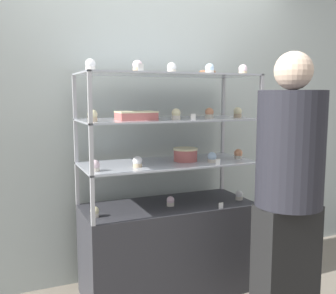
# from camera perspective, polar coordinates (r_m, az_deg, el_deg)

# --- Properties ---
(ground_plane) EXTENTS (20.00, 20.00, 0.00)m
(ground_plane) POSITION_cam_1_polar(r_m,az_deg,el_deg) (3.19, -0.00, -20.06)
(ground_plane) COLOR gray
(back_wall) EXTENTS (8.00, 0.05, 2.60)m
(back_wall) POSITION_cam_1_polar(r_m,az_deg,el_deg) (3.22, -2.94, 4.38)
(back_wall) COLOR #A8B2AD
(back_wall) RESTS_ON ground_plane
(display_base) EXTENTS (1.25, 0.55, 0.67)m
(display_base) POSITION_cam_1_polar(r_m,az_deg,el_deg) (3.05, -0.00, -14.43)
(display_base) COLOR #333338
(display_base) RESTS_ON ground_plane
(display_riser_lower) EXTENTS (1.25, 0.55, 0.32)m
(display_riser_lower) POSITION_cam_1_polar(r_m,az_deg,el_deg) (2.87, -0.00, -2.57)
(display_riser_lower) COLOR #B7B7BC
(display_riser_lower) RESTS_ON display_base
(display_riser_middle) EXTENTS (1.25, 0.55, 0.32)m
(display_riser_middle) POSITION_cam_1_polar(r_m,az_deg,el_deg) (2.83, -0.00, 3.77)
(display_riser_middle) COLOR #B7B7BC
(display_riser_middle) RESTS_ON display_riser_lower
(display_riser_upper) EXTENTS (1.25, 0.55, 0.32)m
(display_riser_upper) POSITION_cam_1_polar(r_m,az_deg,el_deg) (2.83, -0.00, 10.20)
(display_riser_upper) COLOR #B7B7BC
(display_riser_upper) RESTS_ON display_riser_middle
(layer_cake_centerpiece) EXTENTS (0.18, 0.18, 0.10)m
(layer_cake_centerpiece) POSITION_cam_1_polar(r_m,az_deg,el_deg) (2.91, 2.56, -1.08)
(layer_cake_centerpiece) COLOR #C66660
(layer_cake_centerpiece) RESTS_ON display_riser_lower
(sheet_cake_frosted) EXTENTS (0.26, 0.18, 0.06)m
(sheet_cake_frosted) POSITION_cam_1_polar(r_m,az_deg,el_deg) (2.68, -4.63, 4.57)
(sheet_cake_frosted) COLOR #C66660
(sheet_cake_frosted) RESTS_ON display_riser_middle
(cupcake_0) EXTENTS (0.06, 0.06, 0.07)m
(cupcake_0) POSITION_cam_1_polar(r_m,az_deg,el_deg) (2.68, -10.59, -9.27)
(cupcake_0) COLOR beige
(cupcake_0) RESTS_ON display_base
(cupcake_1) EXTENTS (0.06, 0.06, 0.07)m
(cupcake_1) POSITION_cam_1_polar(r_m,az_deg,el_deg) (2.89, 0.43, -7.88)
(cupcake_1) COLOR beige
(cupcake_1) RESTS_ON display_base
(cupcake_2) EXTENTS (0.06, 0.06, 0.07)m
(cupcake_2) POSITION_cam_1_polar(r_m,az_deg,el_deg) (3.10, 10.29, -6.93)
(cupcake_2) COLOR beige
(cupcake_2) RESTS_ON display_base
(price_tag_0) EXTENTS (0.04, 0.00, 0.04)m
(price_tag_0) POSITION_cam_1_polar(r_m,az_deg,el_deg) (2.85, 7.69, -8.44)
(price_tag_0) COLOR white
(price_tag_0) RESTS_ON display_base
(cupcake_3) EXTENTS (0.07, 0.07, 0.08)m
(cupcake_3) POSITION_cam_1_polar(r_m,az_deg,el_deg) (2.56, -10.59, -2.72)
(cupcake_3) COLOR beige
(cupcake_3) RESTS_ON display_riser_lower
(cupcake_4) EXTENTS (0.07, 0.07, 0.08)m
(cupcake_4) POSITION_cam_1_polar(r_m,az_deg,el_deg) (2.67, -4.46, -2.19)
(cupcake_4) COLOR #CCB28C
(cupcake_4) RESTS_ON display_riser_lower
(cupcake_5) EXTENTS (0.07, 0.07, 0.08)m
(cupcake_5) POSITION_cam_1_polar(r_m,az_deg,el_deg) (2.87, 6.40, -1.53)
(cupcake_5) COLOR beige
(cupcake_5) RESTS_ON display_riser_lower
(cupcake_6) EXTENTS (0.07, 0.07, 0.08)m
(cupcake_6) POSITION_cam_1_polar(r_m,az_deg,el_deg) (3.07, 10.16, -1.02)
(cupcake_6) COLOR beige
(cupcake_6) RESTS_ON display_riser_lower
(price_tag_1) EXTENTS (0.04, 0.00, 0.04)m
(price_tag_1) POSITION_cam_1_polar(r_m,az_deg,el_deg) (2.76, 7.26, -2.17)
(price_tag_1) COLOR white
(price_tag_1) RESTS_ON display_riser_lower
(cupcake_7) EXTENTS (0.06, 0.06, 0.08)m
(cupcake_7) POSITION_cam_1_polar(r_m,az_deg,el_deg) (2.55, -10.90, 4.46)
(cupcake_7) COLOR #CCB28C
(cupcake_7) RESTS_ON display_riser_middle
(cupcake_8) EXTENTS (0.06, 0.06, 0.08)m
(cupcake_8) POSITION_cam_1_polar(r_m,az_deg,el_deg) (2.71, 1.18, 4.77)
(cupcake_8) COLOR beige
(cupcake_8) RESTS_ON display_riser_middle
(cupcake_9) EXTENTS (0.06, 0.06, 0.08)m
(cupcake_9) POSITION_cam_1_polar(r_m,az_deg,el_deg) (2.89, 6.03, 4.90)
(cupcake_9) COLOR beige
(cupcake_9) RESTS_ON display_riser_middle
(cupcake_10) EXTENTS (0.06, 0.06, 0.08)m
(cupcake_10) POSITION_cam_1_polar(r_m,az_deg,el_deg) (3.04, 10.08, 4.95)
(cupcake_10) COLOR #CCB28C
(cupcake_10) RESTS_ON display_riser_middle
(price_tag_2) EXTENTS (0.04, 0.00, 0.04)m
(price_tag_2) POSITION_cam_1_polar(r_m,az_deg,el_deg) (2.63, 3.68, 4.35)
(price_tag_2) COLOR white
(price_tag_2) RESTS_ON display_riser_middle
(cupcake_11) EXTENTS (0.06, 0.06, 0.08)m
(cupcake_11) POSITION_cam_1_polar(r_m,az_deg,el_deg) (2.55, -11.21, 11.58)
(cupcake_11) COLOR white
(cupcake_11) RESTS_ON display_riser_upper
(cupcake_12) EXTENTS (0.06, 0.06, 0.08)m
(cupcake_12) POSITION_cam_1_polar(r_m,az_deg,el_deg) (2.61, -4.45, 11.60)
(cupcake_12) COLOR #CCB28C
(cupcake_12) RESTS_ON display_riser_upper
(cupcake_13) EXTENTS (0.06, 0.06, 0.08)m
(cupcake_13) POSITION_cam_1_polar(r_m,az_deg,el_deg) (2.79, 0.53, 11.36)
(cupcake_13) COLOR beige
(cupcake_13) RESTS_ON display_riser_upper
(cupcake_14) EXTENTS (0.06, 0.06, 0.08)m
(cupcake_14) POSITION_cam_1_polar(r_m,az_deg,el_deg) (2.89, 6.06, 11.17)
(cupcake_14) COLOR white
(cupcake_14) RESTS_ON display_riser_upper
(cupcake_15) EXTENTS (0.06, 0.06, 0.08)m
(cupcake_15) POSITION_cam_1_polar(r_m,az_deg,el_deg) (3.02, 10.82, 10.93)
(cupcake_15) COLOR #CCB28C
(cupcake_15) RESTS_ON display_riser_upper
(price_tag_3) EXTENTS (0.04, 0.00, 0.04)m
(price_tag_3) POSITION_cam_1_polar(r_m,az_deg,el_deg) (2.49, -3.97, 11.48)
(price_tag_3) COLOR white
(price_tag_3) RESTS_ON display_riser_upper
(donut_glazed) EXTENTS (0.13, 0.13, 0.04)m
(donut_glazed) POSITION_cam_1_polar(r_m,az_deg,el_deg) (3.05, 5.74, 10.67)
(donut_glazed) COLOR brown
(donut_glazed) RESTS_ON display_riser_upper
(customer_figure) EXTENTS (0.40, 0.40, 1.73)m
(customer_figure) POSITION_cam_1_polar(r_m,az_deg,el_deg) (2.51, 17.12, -5.46)
(customer_figure) COLOR black
(customer_figure) RESTS_ON ground_plane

